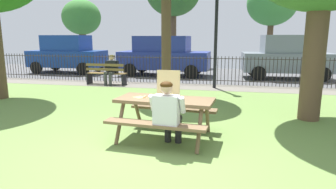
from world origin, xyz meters
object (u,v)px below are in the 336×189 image
object	(u,v)px
far_tree_center	(272,4)
park_bench_left	(106,74)
picnic_table_foreground	(165,107)
parked_car_center	(287,57)
lamp_post_walkway	(216,25)
person_on_park_bench	(111,68)
far_tree_left	(82,18)
adult_at_table	(168,112)
parked_car_left	(164,55)
parked_car_far_left	(67,54)
pizza_box_open	(167,91)
pizza_slice_on_table	(141,97)

from	to	relation	value
far_tree_center	park_bench_left	bearing A→B (deg)	-130.33
picnic_table_foreground	parked_car_center	xyz separation A→B (m)	(3.69, 8.97, 0.41)
lamp_post_walkway	person_on_park_bench	bearing A→B (deg)	-179.60
lamp_post_walkway	far_tree_left	world-z (taller)	far_tree_left
picnic_table_foreground	parked_car_center	world-z (taller)	parked_car_center
adult_at_table	far_tree_left	bearing A→B (deg)	122.36
parked_car_center	far_tree_left	distance (m)	14.15
adult_at_table	lamp_post_walkway	bearing A→B (deg)	85.88
parked_car_left	far_tree_left	bearing A→B (deg)	143.33
far_tree_center	parked_car_center	bearing A→B (deg)	-88.48
picnic_table_foreground	parked_car_far_left	size ratio (longest dim) A/B	0.49
person_on_park_bench	far_tree_left	bearing A→B (deg)	123.81
pizza_box_open	far_tree_left	distance (m)	17.13
parked_car_center	parked_car_far_left	bearing A→B (deg)	-180.00
picnic_table_foreground	parked_car_left	world-z (taller)	parked_car_left
pizza_slice_on_table	far_tree_center	xyz separation A→B (m)	(4.03, 14.29, 3.11)
adult_at_table	person_on_park_bench	world-z (taller)	same
picnic_table_foreground	far_tree_left	bearing A→B (deg)	122.81
adult_at_table	parked_car_left	size ratio (longest dim) A/B	0.27
picnic_table_foreground	park_bench_left	bearing A→B (deg)	122.89
adult_at_table	pizza_box_open	bearing A→B (deg)	104.27
parked_car_far_left	far_tree_left	size ratio (longest dim) A/B	0.87
person_on_park_bench	parked_car_left	size ratio (longest dim) A/B	0.27
parked_car_center	lamp_post_walkway	bearing A→B (deg)	-134.09
pizza_slice_on_table	parked_car_far_left	xyz separation A→B (m)	(-6.84, 8.94, 0.23)
adult_at_table	far_tree_center	distance (m)	15.55
picnic_table_foreground	lamp_post_walkway	bearing A→B (deg)	83.88
parked_car_far_left	pizza_slice_on_table	bearing A→B (deg)	-52.60
picnic_table_foreground	parked_car_far_left	distance (m)	11.58
pizza_slice_on_table	adult_at_table	xyz separation A→B (m)	(0.65, -0.54, -0.12)
pizza_slice_on_table	lamp_post_walkway	size ratio (longest dim) A/B	0.06
park_bench_left	far_tree_center	distance (m)	11.76
park_bench_left	far_tree_center	size ratio (longest dim) A/B	0.30
park_bench_left	picnic_table_foreground	bearing A→B (deg)	-57.11
pizza_slice_on_table	adult_at_table	distance (m)	0.85
pizza_box_open	parked_car_left	distance (m)	9.13
picnic_table_foreground	lamp_post_walkway	world-z (taller)	lamp_post_walkway
park_bench_left	parked_car_center	xyz separation A→B (m)	(7.41, 3.22, 0.59)
picnic_table_foreground	park_bench_left	xyz separation A→B (m)	(-3.72, 5.75, -0.18)
pizza_slice_on_table	person_on_park_bench	bearing A→B (deg)	117.78
park_bench_left	far_tree_left	xyz separation A→B (m)	(-5.51, 8.56, 2.78)
picnic_table_foreground	parked_car_center	bearing A→B (deg)	67.61
parked_car_center	person_on_park_bench	bearing A→B (deg)	-156.04
adult_at_table	parked_car_center	world-z (taller)	parked_car_center
parked_car_center	pizza_slice_on_table	bearing A→B (deg)	-115.03
pizza_slice_on_table	person_on_park_bench	size ratio (longest dim) A/B	0.19
picnic_table_foreground	adult_at_table	size ratio (longest dim) A/B	1.61
person_on_park_bench	far_tree_center	distance (m)	11.55
parked_car_far_left	person_on_park_bench	bearing A→B (deg)	-40.02
pizza_box_open	pizza_slice_on_table	size ratio (longest dim) A/B	2.19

